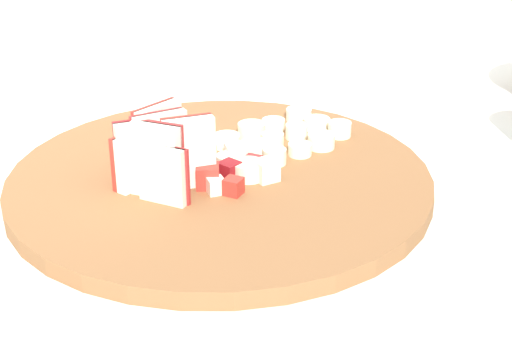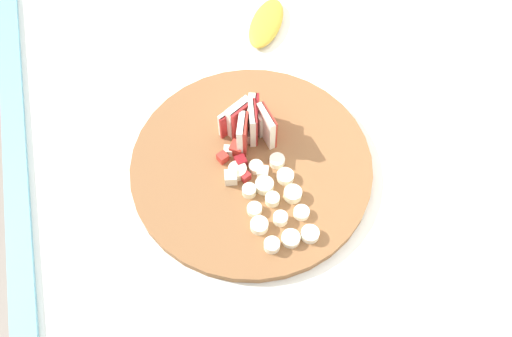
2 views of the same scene
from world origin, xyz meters
name	(u,v)px [view 2 (image 2 of 2)]	position (x,y,z in m)	size (l,w,h in m)	color
ground	(244,305)	(0.00, 0.00, 0.00)	(10.00, 10.00, 0.00)	gray
tiled_countertop	(240,248)	(0.00, 0.00, 0.46)	(1.45, 0.74, 0.93)	silver
tile_backsplash	(411,174)	(0.00, 0.39, 0.64)	(2.40, 0.04, 1.29)	silver
cutting_board	(251,165)	(0.05, 0.02, 0.93)	(0.39, 0.39, 0.02)	brown
apple_wedge_fan	(250,122)	(-0.01, 0.03, 0.97)	(0.08, 0.09, 0.07)	#A32323
apple_dice_pile	(241,157)	(0.04, 0.00, 0.95)	(0.10, 0.08, 0.02)	#EFE5CC
banana_slice_rows	(273,200)	(0.13, 0.03, 0.94)	(0.16, 0.11, 0.02)	beige
banana_peel	(266,23)	(-0.24, 0.12, 0.93)	(0.13, 0.06, 0.02)	gold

